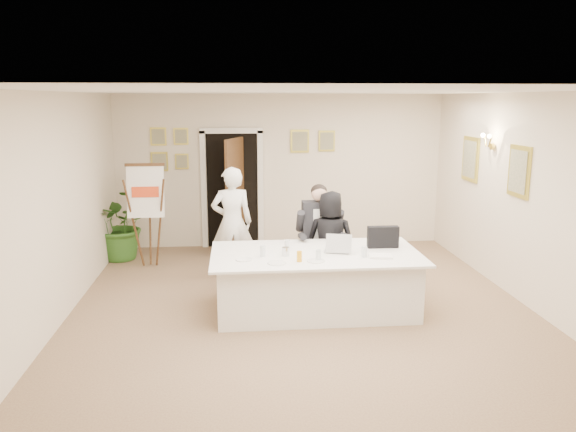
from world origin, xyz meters
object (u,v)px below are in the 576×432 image
Objects in this scene: seated_man at (319,235)px; steel_jug at (286,252)px; flip_chart at (148,221)px; conference_table at (315,281)px; laptop_bag at (383,237)px; laptop at (337,241)px; standing_man at (232,223)px; oj_glass at (299,256)px; paper_stack at (381,256)px; standing_woman at (330,241)px; potted_palm at (121,224)px.

seated_man is 13.89× the size of steel_jug.
flip_chart is at bearing 141.09° from seated_man.
laptop_bag reaches higher than conference_table.
laptop is 3.18× the size of steel_jug.
flip_chart is 0.98× the size of standing_man.
oj_glass is (2.18, -2.54, 0.06)m from flip_chart.
seated_man is at bearing 79.11° from conference_table.
seated_man is 1.39m from paper_stack.
standing_man is at bearing 146.90° from laptop.
seated_man is 0.22m from standing_woman.
flip_chart is at bearing 132.00° from steel_jug.
laptop is at bearing 11.78° from steel_jug.
laptop_bag is 1.31m from oj_glass.
oj_glass is at bearing -122.74° from seated_man.
laptop reaches higher than conference_table.
seated_man reaches higher than oj_glass.
conference_table is 20.58× the size of oj_glass.
laptop_bag reaches higher than paper_stack.
standing_woman is at bearing 51.82° from steel_jug.
standing_man is at bearing 113.33° from oj_glass.
standing_woman is at bearing -29.70° from potted_palm.
flip_chart is 3.05m from steel_jug.
oj_glass is at bearing -49.35° from flip_chart.
standing_man reaches higher than standing_woman.
potted_palm is at bearing -37.29° from standing_man.
conference_table is 0.60m from steel_jug.
standing_man is 1.57m from standing_woman.
laptop_bag is at bearing -62.11° from seated_man.
seated_man reaches higher than standing_woman.
seated_man is 1.10m from laptop_bag.
laptop is (3.25, -2.66, 0.29)m from potted_palm.
laptop_bag is 1.43× the size of paper_stack.
seated_man reaches higher than laptop.
potted_palm reaches higher than steel_jug.
paper_stack is at bearing -38.53° from potted_palm.
seated_man is at bearing 61.59° from steel_jug.
oj_glass is at bearing 79.52° from standing_woman.
laptop_bag is at bearing 72.24° from paper_stack.
standing_woman is 1.18m from steel_jug.
steel_jug is at bearing 67.32° from standing_woman.
conference_table is 1.75× the size of seated_man.
potted_palm is 4.33× the size of paper_stack.
potted_palm is 9.52× the size of oj_glass.
oj_glass is (-0.44, -1.36, 0.08)m from seated_man.
flip_chart is 5.86× the size of paper_stack.
steel_jug is at bearing -47.45° from potted_palm.
paper_stack is 1.19m from steel_jug.
laptop_bag is 0.50m from paper_stack.
standing_man reaches higher than conference_table.
standing_woman is 3.51× the size of laptop_bag.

